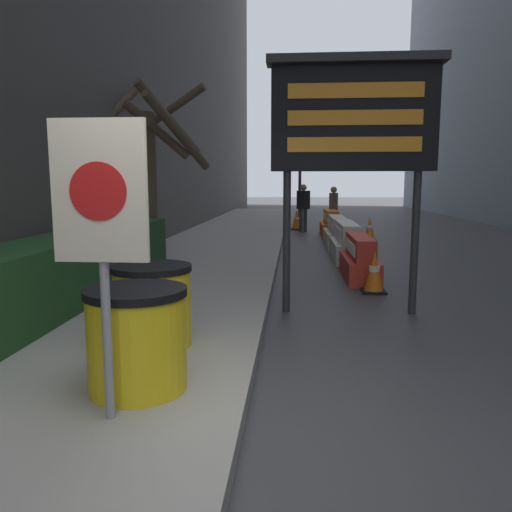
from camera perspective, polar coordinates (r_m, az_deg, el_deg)
ground_plane at (r=3.38m, az=-1.97°, el=-21.65°), size 120.00×120.00×0.00m
hedge_strip at (r=6.92m, az=-21.24°, el=-1.51°), size 0.90×6.99×0.86m
bare_tree at (r=10.34m, az=-11.75°, el=10.54°), size 2.12×2.59×3.69m
barrel_drum_foreground at (r=3.87m, az=-13.43°, el=-9.19°), size 0.75×0.75×0.78m
barrel_drum_middle at (r=4.87m, az=-11.75°, el=-5.52°), size 0.75×0.75×0.78m
warning_sign at (r=3.25m, az=-17.33°, el=4.49°), size 0.60×0.08×1.93m
message_board at (r=6.58m, az=11.09°, el=15.06°), size 2.18×0.36×3.24m
jersey_barrier_red_striped at (r=9.08m, az=11.75°, el=-0.43°), size 0.55×1.78×0.77m
jersey_barrier_white at (r=11.34m, az=10.29°, el=1.45°), size 0.63×2.11×0.83m
jersey_barrier_cream at (r=13.78m, az=9.25°, el=2.61°), size 0.64×2.10×0.80m
jersey_barrier_orange_far at (r=16.30m, az=8.51°, el=3.57°), size 0.61×1.96×0.85m
traffic_cone_near at (r=18.46m, az=4.64°, el=4.13°), size 0.41×0.41×0.74m
traffic_cone_mid at (r=7.96m, az=13.36°, el=-1.83°), size 0.37×0.37×0.66m
traffic_cone_far at (r=15.28m, az=12.86°, el=3.05°), size 0.40×0.40×0.71m
traffic_light_near_curb at (r=20.21m, az=5.08°, el=12.21°), size 0.28×0.45×4.27m
pedestrian_worker at (r=17.64m, az=5.42°, el=5.95°), size 0.47×0.50×1.66m
pedestrian_passerby at (r=17.02m, az=8.84°, el=5.66°), size 0.32×0.46×1.59m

